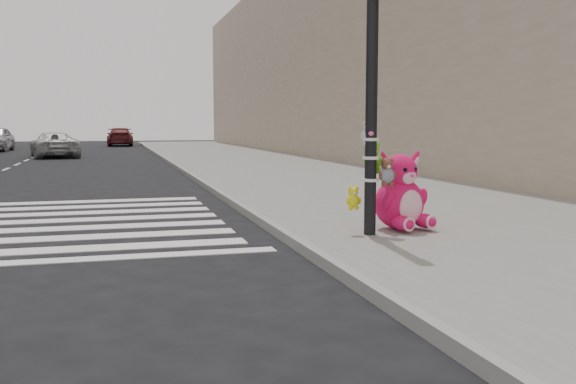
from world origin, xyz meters
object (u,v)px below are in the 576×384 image
object	(u,v)px
car_white_near	(54,145)
signal_pole	(372,113)
pink_bunny	(401,197)
red_teddy	(404,219)

from	to	relation	value
car_white_near	signal_pole	bearing A→B (deg)	93.38
pink_bunny	signal_pole	bearing A→B (deg)	-168.37
pink_bunny	car_white_near	xyz separation A→B (m)	(-6.71, 25.61, 0.02)
pink_bunny	car_white_near	size ratio (longest dim) A/B	0.26
signal_pole	red_teddy	bearing A→B (deg)	36.79
red_teddy	pink_bunny	bearing A→B (deg)	-133.74
pink_bunny	car_white_near	world-z (taller)	pink_bunny
signal_pole	pink_bunny	world-z (taller)	signal_pole
pink_bunny	red_teddy	bearing A→B (deg)	40.66
pink_bunny	red_teddy	world-z (taller)	pink_bunny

